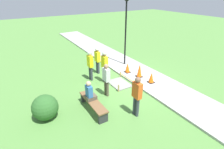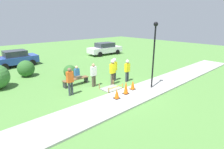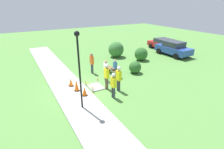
% 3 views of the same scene
% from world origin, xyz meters
% --- Properties ---
extents(ground_plane, '(60.00, 60.00, 0.00)m').
position_xyz_m(ground_plane, '(0.00, 0.00, 0.00)').
color(ground_plane, '#51843D').
extents(sidewalk, '(28.00, 2.23, 0.10)m').
position_xyz_m(sidewalk, '(0.00, -1.12, 0.05)').
color(sidewalk, '#9E9E99').
rests_on(sidewalk, ground_plane).
extents(wet_concrete_patch, '(1.31, 1.01, 0.39)m').
position_xyz_m(wet_concrete_patch, '(0.17, 0.63, 0.04)').
color(wet_concrete_patch, gray).
rests_on(wet_concrete_patch, ground_plane).
extents(traffic_cone_near_patch, '(0.34, 0.34, 0.59)m').
position_xyz_m(traffic_cone_near_patch, '(-0.71, -0.87, 0.39)').
color(traffic_cone_near_patch, black).
rests_on(traffic_cone_near_patch, sidewalk).
extents(traffic_cone_far_patch, '(0.34, 0.34, 0.82)m').
position_xyz_m(traffic_cone_far_patch, '(0.17, -0.75, 0.50)').
color(traffic_cone_far_patch, black).
rests_on(traffic_cone_far_patch, sidewalk).
extents(traffic_cone_sidewalk_edge, '(0.34, 0.34, 0.60)m').
position_xyz_m(traffic_cone_sidewalk_edge, '(1.05, -0.54, 0.40)').
color(traffic_cone_sidewalk_edge, black).
rests_on(traffic_cone_sidewalk_edge, sidewalk).
extents(park_bench, '(1.94, 0.44, 0.49)m').
position_xyz_m(park_bench, '(-1.20, 2.90, 0.35)').
color(park_bench, '#2D2D33').
rests_on(park_bench, ground_plane).
extents(person_seated_on_bench, '(0.36, 0.44, 0.89)m').
position_xyz_m(person_seated_on_bench, '(-1.03, 2.95, 0.84)').
color(person_seated_on_bench, brown).
rests_on(person_seated_on_bench, park_bench).
extents(worker_supervisor, '(0.40, 0.26, 1.79)m').
position_xyz_m(worker_supervisor, '(1.49, 1.75, 1.07)').
color(worker_supervisor, '#383D47').
rests_on(worker_supervisor, ground_plane).
extents(worker_assistant, '(0.40, 0.27, 1.87)m').
position_xyz_m(worker_assistant, '(0.82, 1.20, 1.13)').
color(worker_assistant, brown).
rests_on(worker_assistant, ground_plane).
extents(worker_trainee, '(0.40, 0.24, 1.69)m').
position_xyz_m(worker_trainee, '(2.10, 0.98, 1.00)').
color(worker_trainee, '#383D47').
rests_on(worker_trainee, ground_plane).
extents(bystander_in_orange_shirt, '(0.40, 0.23, 1.76)m').
position_xyz_m(bystander_in_orange_shirt, '(-2.37, 1.52, 1.00)').
color(bystander_in_orange_shirt, '#383D47').
rests_on(bystander_in_orange_shirt, ground_plane).
extents(bystander_in_gray_shirt, '(0.40, 0.22, 1.67)m').
position_xyz_m(bystander_in_gray_shirt, '(-0.41, 1.80, 0.94)').
color(bystander_in_gray_shirt, brown).
rests_on(bystander_in_gray_shirt, ground_plane).
extents(lamppost_near, '(0.28, 0.28, 4.28)m').
position_xyz_m(lamppost_near, '(2.25, -1.17, 2.87)').
color(lamppost_near, black).
rests_on(lamppost_near, sidewalk).
extents(shrub_rounded_near, '(1.04, 1.04, 1.04)m').
position_xyz_m(shrub_rounded_near, '(-0.64, 4.74, 0.52)').
color(shrub_rounded_near, '#2D6028').
rests_on(shrub_rounded_near, ground_plane).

